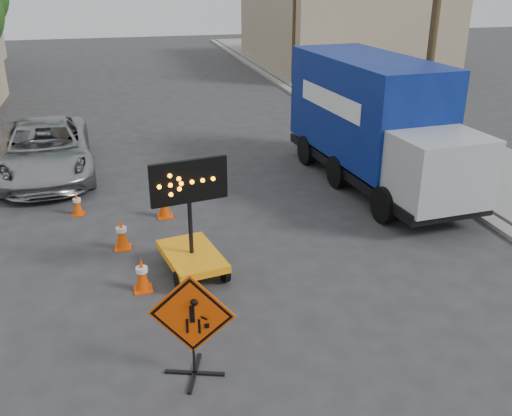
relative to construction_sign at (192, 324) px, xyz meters
name	(u,v)px	position (x,y,z in m)	size (l,w,h in m)	color
ground	(271,401)	(1.02, -0.89, -0.96)	(100.00, 100.00, 0.00)	#2D2D30
curb_right	(341,123)	(8.22, 14.11, -0.90)	(0.40, 60.00, 0.12)	gray
sidewalk_right	(392,120)	(10.52, 14.11, -0.88)	(4.00, 60.00, 0.15)	gray
building_right_far	(339,29)	(14.02, 29.11, 1.34)	(10.00, 14.00, 4.60)	tan
utility_pole_near	(436,14)	(9.02, 9.11, 3.73)	(1.80, 0.26, 9.00)	#4F3E22
construction_sign	(192,324)	(0.00, 0.00, 0.00)	(1.31, 0.94, 1.81)	black
arrow_board	(192,248)	(0.45, 3.29, -0.38)	(1.59, 1.95, 2.54)	#FF9C0E
pickup_truck	(45,149)	(-3.04, 10.63, -0.13)	(2.73, 5.93, 1.65)	#A5A7AC
box_truck	(374,130)	(6.46, 7.42, 0.70)	(2.91, 7.86, 3.66)	black
cone_a	(142,274)	(-0.62, 2.83, -0.59)	(0.38, 0.38, 0.73)	#E94504
cone_b	(122,234)	(-0.95, 4.84, -0.58)	(0.41, 0.41, 0.75)	#E94504
cone_c	(164,203)	(0.19, 6.41, -0.56)	(0.40, 0.40, 0.79)	#E94504
cone_d	(77,203)	(-2.02, 7.13, -0.64)	(0.40, 0.40, 0.63)	#E94504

